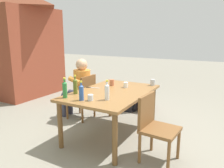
{
  "coord_description": "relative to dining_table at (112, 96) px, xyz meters",
  "views": [
    {
      "loc": [
        -2.91,
        -1.62,
        1.61
      ],
      "look_at": [
        0.0,
        0.0,
        0.86
      ],
      "focal_mm": 34.95,
      "sensor_mm": 36.0,
      "label": 1
    }
  ],
  "objects": [
    {
      "name": "backpack_by_near_side",
      "position": [
        1.41,
        -0.06,
        -0.46
      ],
      "size": [
        0.32,
        0.23,
        0.42
      ],
      "color": "maroon",
      "rests_on": "ground_plane"
    },
    {
      "name": "ground_plane",
      "position": [
        0.0,
        0.0,
        -0.66
      ],
      "size": [
        24.0,
        24.0,
        0.0
      ],
      "primitive_type": "plane",
      "color": "gray"
    },
    {
      "name": "cup_terracotta",
      "position": [
        0.35,
        0.2,
        0.14
      ],
      "size": [
        0.08,
        0.08,
        0.11
      ],
      "primitive_type": "cylinder",
      "color": "#BC6B47",
      "rests_on": "dining_table"
    },
    {
      "name": "person_in_white_shirt",
      "position": [
        0.36,
        0.93,
        -0.0
      ],
      "size": [
        0.47,
        0.62,
        1.18
      ],
      "color": "orange",
      "rests_on": "ground_plane"
    },
    {
      "name": "cup_glass",
      "position": [
        -0.57,
        0.01,
        0.12
      ],
      "size": [
        0.08,
        0.08,
        0.08
      ],
      "primitive_type": "cylinder",
      "color": "silver",
      "rests_on": "dining_table"
    },
    {
      "name": "cup_steel",
      "position": [
        0.72,
        -0.42,
        0.14
      ],
      "size": [
        0.08,
        0.08,
        0.11
      ],
      "primitive_type": "cylinder",
      "color": "#B2B7BC",
      "rests_on": "dining_table"
    },
    {
      "name": "backpack_by_far_side",
      "position": [
        1.27,
        0.22,
        -0.43
      ],
      "size": [
        0.33,
        0.25,
        0.46
      ],
      "color": "black",
      "rests_on": "ground_plane"
    },
    {
      "name": "table_knife",
      "position": [
        0.04,
        0.42,
        0.09
      ],
      "size": [
        0.07,
        0.24,
        0.01
      ],
      "color": "silver",
      "rests_on": "dining_table"
    },
    {
      "name": "bottle_green",
      "position": [
        -0.64,
        0.41,
        0.21
      ],
      "size": [
        0.06,
        0.06,
        0.29
      ],
      "color": "#287A38",
      "rests_on": "dining_table"
    },
    {
      "name": "chair_near_left",
      "position": [
        -0.36,
        -0.83,
        -0.17
      ],
      "size": [
        0.47,
        0.47,
        0.87
      ],
      "color": "brown",
      "rests_on": "ground_plane"
    },
    {
      "name": "dining_table",
      "position": [
        0.0,
        0.0,
        0.0
      ],
      "size": [
        1.62,
        1.05,
        0.74
      ],
      "color": "olive",
      "rests_on": "ground_plane"
    },
    {
      "name": "bottle_blue",
      "position": [
        -0.62,
        0.13,
        0.2
      ],
      "size": [
        0.06,
        0.06,
        0.27
      ],
      "color": "#2D56A3",
      "rests_on": "dining_table"
    },
    {
      "name": "cup_white",
      "position": [
        0.33,
        -0.08,
        0.13
      ],
      "size": [
        0.08,
        0.08,
        0.09
      ],
      "primitive_type": "cylinder",
      "color": "white",
      "rests_on": "dining_table"
    },
    {
      "name": "bottle_olive",
      "position": [
        -0.39,
        0.41,
        0.21
      ],
      "size": [
        0.06,
        0.06,
        0.29
      ],
      "color": "#566623",
      "rests_on": "dining_table"
    },
    {
      "name": "brick_kiosk",
      "position": [
        1.13,
        3.61,
        0.84
      ],
      "size": [
        2.04,
        2.02,
        2.85
      ],
      "color": "brown",
      "rests_on": "ground_plane"
    },
    {
      "name": "chair_far_right",
      "position": [
        0.36,
        0.83,
        -0.17
      ],
      "size": [
        0.46,
        0.46,
        0.87
      ],
      "color": "brown",
      "rests_on": "ground_plane"
    },
    {
      "name": "bottle_clear",
      "position": [
        -0.43,
        -0.16,
        0.2
      ],
      "size": [
        0.06,
        0.06,
        0.28
      ],
      "color": "white",
      "rests_on": "dining_table"
    }
  ]
}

